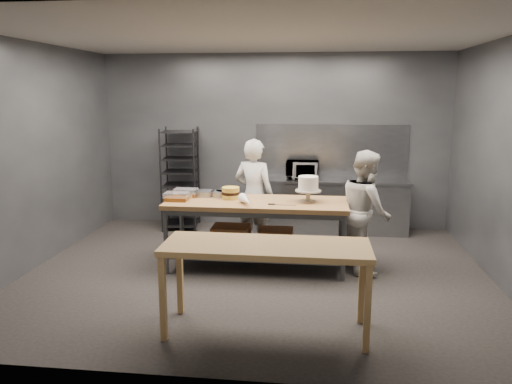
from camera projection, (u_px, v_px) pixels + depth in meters
The scene contains 16 objects.
ground at pixel (257, 273), 6.57m from camera, with size 6.00×6.00×0.00m, color black.
back_wall at pixel (274, 141), 8.71m from camera, with size 6.00×0.04×3.00m, color #4C4F54.
work_table at pixel (254, 226), 6.71m from camera, with size 2.40×0.90×0.92m.
near_counter at pixel (266, 253), 4.82m from camera, with size 2.00×0.70×0.90m.
back_counter at pixel (330, 205), 8.48m from camera, with size 2.60×0.60×0.90m.
splashback_panel at pixel (331, 151), 8.60m from camera, with size 2.60×0.02×0.90m, color slate.
speed_rack at pixel (180, 179), 8.63m from camera, with size 0.67×0.72×1.75m.
chef_behind at pixel (254, 196), 7.35m from camera, with size 0.61×0.40×1.68m, color silver.
chef_right at pixel (366, 211), 6.58m from camera, with size 0.78×0.61×1.61m, color beige.
microwave at pixel (302, 170), 8.42m from camera, with size 0.54×0.37×0.30m, color black.
frosted_cake_stand at pixel (308, 185), 6.52m from camera, with size 0.34×0.34×0.34m.
layer_cake at pixel (231, 193), 6.74m from camera, with size 0.24×0.24×0.16m.
cake_pans at pixel (208, 193), 6.92m from camera, with size 0.79×0.40×0.07m.
piping_bag at pixel (246, 201), 6.36m from camera, with size 0.12×0.12×0.38m, color white.
offset_spatula at pixel (278, 205), 6.38m from camera, with size 0.36×0.02×0.02m.
pastry_clamshells at pixel (181, 195), 6.76m from camera, with size 0.37×0.48×0.11m.
Camera 1 is at (0.74, -6.19, 2.33)m, focal length 35.00 mm.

